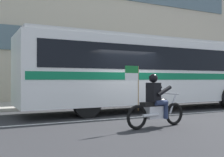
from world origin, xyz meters
The scene contains 7 objects.
ground_plane centered at (0.00, 0.00, 0.00)m, with size 60.00×60.00×0.00m, color #2B2B2D.
sidewalk_curb centered at (0.00, 5.10, 0.07)m, with size 28.00×3.80×0.15m, color #A39E93.
lane_center_stripe centered at (0.00, -0.60, 0.00)m, with size 26.60×0.14×0.01m, color silver.
office_building_facade centered at (0.00, 7.39, 5.41)m, with size 28.00×0.89×10.80m.
transit_bus centered at (2.17, 1.19, 1.88)m, with size 12.50×2.86×3.22m.
motorcycle_with_rider centered at (-0.55, -2.65, 0.67)m, with size 2.19×0.66×1.78m.
fire_hydrant centered at (4.23, 4.29, 0.52)m, with size 0.22×0.30×0.75m.
Camera 1 is at (-5.15, -9.14, 1.40)m, focal length 43.04 mm.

